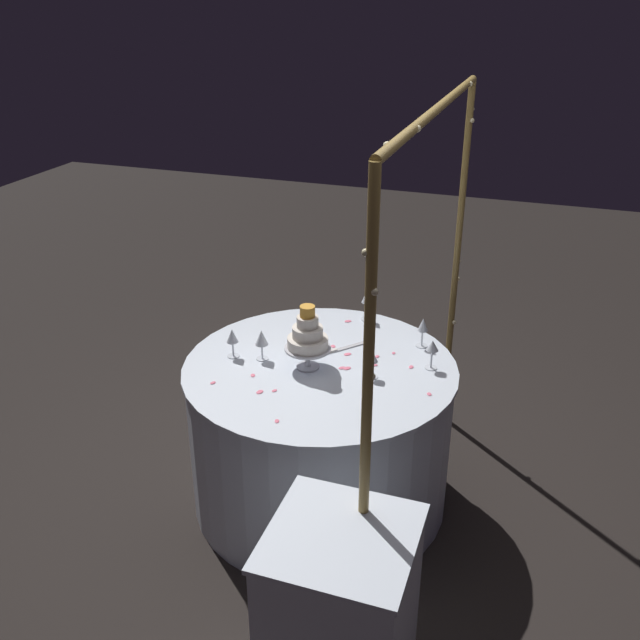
# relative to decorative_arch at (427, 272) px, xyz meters

# --- Properties ---
(ground_plane) EXTENTS (12.00, 12.00, 0.00)m
(ground_plane) POSITION_rel_decorative_arch_xyz_m (0.00, -0.48, -1.33)
(ground_plane) COLOR black
(decorative_arch) EXTENTS (1.94, 0.06, 2.02)m
(decorative_arch) POSITION_rel_decorative_arch_xyz_m (0.00, 0.00, 0.00)
(decorative_arch) COLOR olive
(decorative_arch) RESTS_ON ground
(main_table) EXTENTS (1.32, 1.32, 0.78)m
(main_table) POSITION_rel_decorative_arch_xyz_m (0.00, -0.48, -0.93)
(main_table) COLOR silver
(main_table) RESTS_ON ground
(side_table) EXTENTS (0.49, 0.49, 0.80)m
(side_table) POSITION_rel_decorative_arch_xyz_m (1.08, -0.04, -0.93)
(side_table) COLOR silver
(side_table) RESTS_ON ground
(tiered_cake) EXTENTS (0.22, 0.22, 0.32)m
(tiered_cake) POSITION_rel_decorative_arch_xyz_m (0.04, -0.53, -0.38)
(tiered_cake) COLOR silver
(tiered_cake) RESTS_ON main_table
(wine_glass_0) EXTENTS (0.06, 0.06, 0.14)m
(wine_glass_0) POSITION_rel_decorative_arch_xyz_m (0.03, -0.22, -0.45)
(wine_glass_0) COLOR silver
(wine_glass_0) RESTS_ON main_table
(wine_glass_1) EXTENTS (0.06, 0.06, 0.15)m
(wine_glass_1) POSITION_rel_decorative_arch_xyz_m (-0.15, 0.03, -0.43)
(wine_glass_1) COLOR silver
(wine_glass_1) RESTS_ON main_table
(wine_glass_2) EXTENTS (0.06, 0.06, 0.15)m
(wine_glass_2) POSITION_rel_decorative_arch_xyz_m (0.05, -0.91, -0.44)
(wine_glass_2) COLOR silver
(wine_glass_2) RESTS_ON main_table
(wine_glass_3) EXTENTS (0.06, 0.06, 0.15)m
(wine_glass_3) POSITION_rel_decorative_arch_xyz_m (0.03, -0.77, -0.43)
(wine_glass_3) COLOR silver
(wine_glass_3) RESTS_ON main_table
(wine_glass_4) EXTENTS (0.06, 0.06, 0.15)m
(wine_glass_4) POSITION_rel_decorative_arch_xyz_m (-0.36, -0.06, -0.43)
(wine_glass_4) COLOR silver
(wine_glass_4) RESTS_ON main_table
(wine_glass_5) EXTENTS (0.06, 0.06, 0.17)m
(wine_glass_5) POSITION_rel_decorative_arch_xyz_m (-0.56, -0.41, -0.42)
(wine_glass_5) COLOR silver
(wine_glass_5) RESTS_ON main_table
(cake_knife) EXTENTS (0.24, 0.21, 0.01)m
(cake_knife) POSITION_rel_decorative_arch_xyz_m (-0.20, -0.42, -0.54)
(cake_knife) COLOR silver
(cake_knife) RESTS_ON main_table
(rose_petal_0) EXTENTS (0.03, 0.03, 0.00)m
(rose_petal_0) POSITION_rel_decorative_arch_xyz_m (-0.17, -0.25, -0.54)
(rose_petal_0) COLOR #EA6B84
(rose_petal_0) RESTS_ON main_table
(rose_petal_1) EXTENTS (0.03, 0.03, 0.00)m
(rose_petal_1) POSITION_rel_decorative_arch_xyz_m (0.09, 0.06, -0.54)
(rose_petal_1) COLOR #EA6B84
(rose_petal_1) RESTS_ON main_table
(rose_petal_2) EXTENTS (0.03, 0.02, 0.00)m
(rose_petal_2) POSITION_rel_decorative_arch_xyz_m (-0.12, -0.06, -0.54)
(rose_petal_2) COLOR #EA6B84
(rose_petal_2) RESTS_ON main_table
(rose_petal_3) EXTENTS (0.04, 0.04, 0.00)m
(rose_petal_3) POSITION_rel_decorative_arch_xyz_m (0.32, -0.66, -0.54)
(rose_petal_3) COLOR #EA6B84
(rose_petal_3) RESTS_ON main_table
(rose_petal_4) EXTENTS (0.04, 0.05, 0.00)m
(rose_petal_4) POSITION_rel_decorative_arch_xyz_m (-0.51, -0.50, -0.54)
(rose_petal_4) COLOR #EA6B84
(rose_petal_4) RESTS_ON main_table
(rose_petal_5) EXTENTS (0.03, 0.02, 0.00)m
(rose_petal_5) POSITION_rel_decorative_arch_xyz_m (-0.23, -0.18, -0.54)
(rose_petal_5) COLOR #EA6B84
(rose_petal_5) RESTS_ON main_table
(rose_petal_6) EXTENTS (0.04, 0.03, 0.00)m
(rose_petal_6) POSITION_rel_decorative_arch_xyz_m (-0.10, -0.85, -0.54)
(rose_petal_6) COLOR #EA6B84
(rose_petal_6) RESTS_ON main_table
(rose_petal_7) EXTENTS (0.04, 0.04, 0.00)m
(rose_petal_7) POSITION_rel_decorative_arch_xyz_m (-0.20, -0.48, -0.54)
(rose_petal_7) COLOR #EA6B84
(rose_petal_7) RESTS_ON main_table
(rose_petal_8) EXTENTS (0.04, 0.04, 0.00)m
(rose_petal_8) POSITION_rel_decorative_arch_xyz_m (-0.01, -0.37, -0.54)
(rose_petal_8) COLOR #EA6B84
(rose_petal_8) RESTS_ON main_table
(rose_petal_9) EXTENTS (0.05, 0.05, 0.00)m
(rose_petal_9) POSITION_rel_decorative_arch_xyz_m (-0.15, -0.39, -0.54)
(rose_petal_9) COLOR #EA6B84
(rose_petal_9) RESTS_ON main_table
(rose_petal_10) EXTENTS (0.03, 0.04, 0.00)m
(rose_petal_10) POSITION_rel_decorative_arch_xyz_m (-0.09, -0.23, -0.54)
(rose_petal_10) COLOR #EA6B84
(rose_petal_10) RESTS_ON main_table
(rose_petal_11) EXTENTS (0.03, 0.03, 0.00)m
(rose_petal_11) POSITION_rel_decorative_arch_xyz_m (0.32, -0.89, -0.54)
(rose_petal_11) COLOR #EA6B84
(rose_petal_11) RESTS_ON main_table
(rose_petal_12) EXTENTS (0.03, 0.03, 0.00)m
(rose_petal_12) POSITION_rel_decorative_arch_xyz_m (0.51, -0.50, -0.54)
(rose_petal_12) COLOR #EA6B84
(rose_petal_12) RESTS_ON main_table
(rose_petal_13) EXTENTS (0.04, 0.03, 0.00)m
(rose_petal_13) POSITION_rel_decorative_arch_xyz_m (0.19, -0.75, -0.54)
(rose_petal_13) COLOR #EA6B84
(rose_petal_13) RESTS_ON main_table
(rose_petal_14) EXTENTS (0.05, 0.05, 0.00)m
(rose_petal_14) POSITION_rel_decorative_arch_xyz_m (-0.01, -0.35, -0.54)
(rose_petal_14) COLOR #EA6B84
(rose_petal_14) RESTS_ON main_table
(rose_petal_15) EXTENTS (0.03, 0.03, 0.00)m
(rose_petal_15) POSITION_rel_decorative_arch_xyz_m (0.29, -0.60, -0.54)
(rose_petal_15) COLOR #EA6B84
(rose_petal_15) RESTS_ON main_table
(rose_petal_16) EXTENTS (0.03, 0.03, 0.00)m
(rose_petal_16) POSITION_rel_decorative_arch_xyz_m (-0.12, -0.99, -0.54)
(rose_petal_16) COLOR #EA6B84
(rose_petal_16) RESTS_ON main_table
(rose_petal_17) EXTENTS (0.03, 0.03, 0.00)m
(rose_petal_17) POSITION_rel_decorative_arch_xyz_m (-0.19, -0.64, -0.54)
(rose_petal_17) COLOR #EA6B84
(rose_petal_17) RESTS_ON main_table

